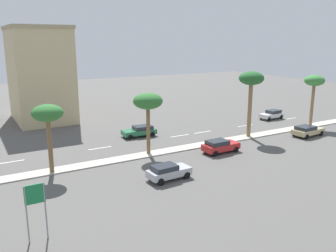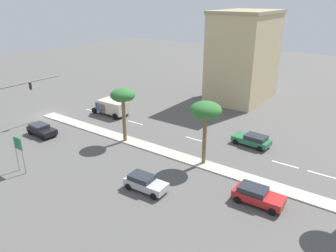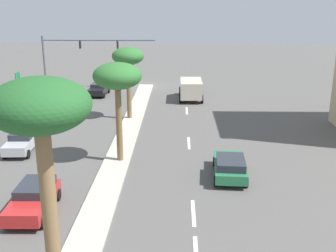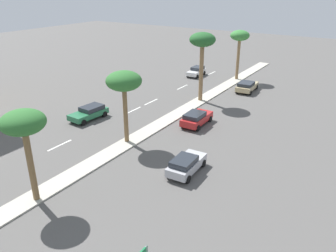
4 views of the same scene
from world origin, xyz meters
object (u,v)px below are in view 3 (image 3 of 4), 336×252
Objects in this scene: traffic_signal_gantry at (71,56)px; palm_tree_trailing at (117,78)px; palm_tree_mid at (41,118)px; sedan_red_mid at (34,198)px; directional_road_sign at (19,83)px; sedan_silver_far at (22,141)px; palm_tree_outboard at (128,59)px; sedan_green_trailing at (230,166)px; sedan_black_leading at (99,89)px; box_truck at (191,88)px.

palm_tree_trailing is (-9.39, 24.40, 1.74)m from traffic_signal_gantry.
palm_tree_mid is 10.34m from sedan_red_mid.
sedan_silver_far is at bearing 110.89° from directional_road_sign.
traffic_signal_gantry is 3.73× the size of directional_road_sign.
palm_tree_outboard is 1.45× the size of sedan_green_trailing.
sedan_red_mid is at bearing -65.47° from palm_tree_mid.
palm_tree_outboard is 1.60× the size of sedan_silver_far.
palm_tree_mid reaches higher than directional_road_sign.
traffic_signal_gantry is at bearing -68.95° from palm_tree_trailing.
sedan_black_leading is at bearing -81.68° from palm_tree_mid.
palm_tree_trailing reaches higher than sedan_black_leading.
palm_tree_trailing reaches higher than box_truck.
palm_tree_trailing is at bearing 74.04° from box_truck.
directional_road_sign is 22.92m from sedan_red_mid.
palm_tree_mid is 19.06m from sedan_silver_far.
sedan_silver_far is 0.95× the size of sedan_red_mid.
palm_tree_outboard is 12.03m from sedan_black_leading.
palm_tree_trailing is 1.57× the size of sedan_red_mid.
sedan_green_trailing is (-12.55, 22.96, 0.00)m from sedan_black_leading.
palm_tree_outboard reaches higher than sedan_black_leading.
directional_road_sign reaches higher than sedan_red_mid.
sedan_red_mid is 27.39m from box_truck.
traffic_signal_gantry is 3.41× the size of sedan_black_leading.
traffic_signal_gantry is at bearing -21.17° from box_truck.
sedan_red_mid is (3.34, -7.32, -6.50)m from palm_tree_mid.
sedan_red_mid is (3.52, 7.22, -5.03)m from palm_tree_trailing.
palm_tree_trailing is at bearing 130.90° from directional_road_sign.
palm_tree_outboard is 10.61m from palm_tree_trailing.
traffic_signal_gantry is 2.16× the size of palm_tree_outboard.
palm_tree_outboard reaches higher than sedan_green_trailing.
sedan_black_leading is 27.79m from sedan_red_mid.
palm_tree_mid is at bearing 90.91° from palm_tree_outboard.
sedan_black_leading is at bearing 136.41° from traffic_signal_gantry.
sedan_silver_far is (6.88, 8.76, -4.88)m from palm_tree_outboard.
sedan_black_leading is at bearing -136.00° from directional_road_sign.
sedan_green_trailing is (-14.71, 4.27, -0.01)m from sedan_silver_far.
palm_tree_outboard is 0.97× the size of palm_tree_trailing.
palm_tree_mid is 15.62m from sedan_green_trailing.
sedan_red_mid is at bearing 100.51° from traffic_signal_gantry.
palm_tree_mid is at bearing 103.30° from traffic_signal_gantry.
palm_tree_trailing is 0.80× the size of palm_tree_mid.
directional_road_sign is 12.35m from palm_tree_outboard.
palm_tree_outboard is at bearing 122.53° from traffic_signal_gantry.
traffic_signal_gantry is 3.46× the size of sedan_silver_far.
sedan_red_mid is at bearing 112.03° from directional_road_sign.
palm_tree_outboard is at bearing 163.70° from directional_road_sign.
palm_tree_mid is 1.87× the size of sedan_green_trailing.
sedan_green_trailing is at bearing 163.79° from sedan_silver_far.
sedan_green_trailing is at bearing 161.35° from palm_tree_trailing.
traffic_signal_gantry reaches higher than directional_road_sign.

